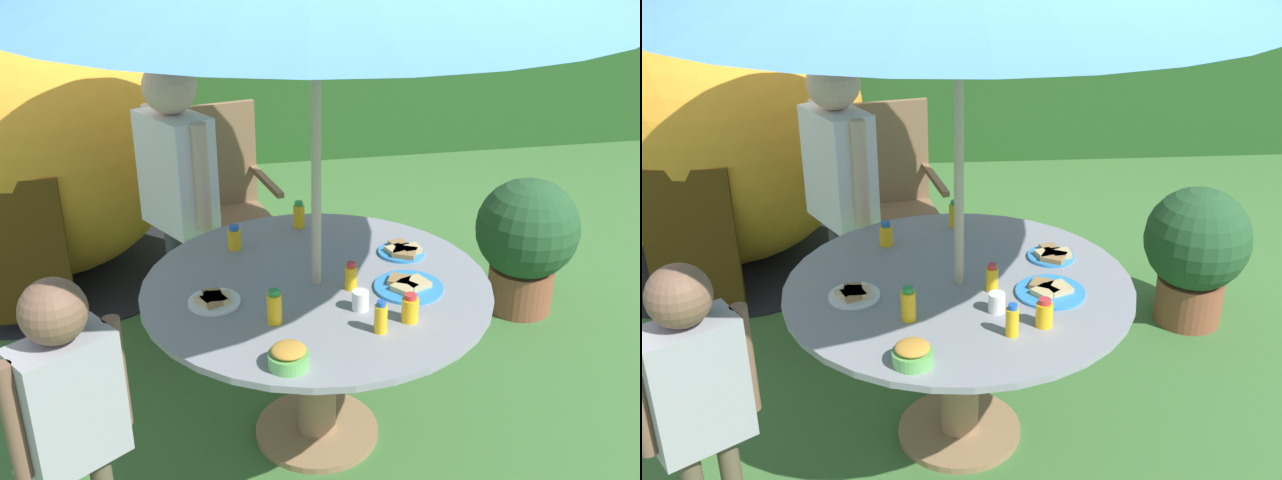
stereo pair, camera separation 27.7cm
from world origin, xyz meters
The scene contains 19 objects.
ground_plane centered at (0.00, 0.00, -0.01)m, with size 10.00×10.00×0.02m, color #3D6B33.
hedge_backdrop centered at (0.00, 3.74, 0.81)m, with size 9.00×0.70×1.62m, color #285623.
garden_table centered at (0.00, 0.00, 0.54)m, with size 1.33×1.33×0.72m.
wooden_chair centered at (-0.30, 1.37, 0.56)m, with size 0.61×0.59×1.03m.
dome_tent centered at (-1.27, 1.84, 0.84)m, with size 1.80×1.80×1.70m.
potted_plant centered at (1.27, 0.82, 0.42)m, with size 0.54×0.54×0.74m.
child_in_white_shirt centered at (-0.50, 0.82, 0.91)m, with size 0.37×0.42×1.42m.
child_in_grey_shirt centered at (-0.85, -0.59, 0.72)m, with size 0.33×0.30×1.13m.
snack_bowl centered at (-0.18, -0.52, 0.76)m, with size 0.13×0.13×0.08m.
plate_front_edge centered at (0.33, -0.11, 0.73)m, with size 0.26×0.26×0.03m.
plate_near_left centered at (-0.39, -0.09, 0.73)m, with size 0.19×0.19×0.03m.
plate_far_right centered at (0.39, 0.18, 0.73)m, with size 0.19×0.19×0.03m.
juice_bottle_near_right centered at (0.12, -0.07, 0.77)m, with size 0.05×0.05×0.11m.
juice_bottle_far_left centered at (-0.19, -0.26, 0.78)m, with size 0.05×0.05×0.13m.
juice_bottle_center_front centered at (-0.28, 0.35, 0.77)m, with size 0.06×0.06×0.11m.
juice_bottle_center_back centered at (0.15, -0.38, 0.77)m, with size 0.04×0.04×0.12m.
juice_bottle_mid_left centered at (0.02, 0.52, 0.78)m, with size 0.05×0.05×0.12m.
juice_bottle_mid_right centered at (0.27, -0.33, 0.77)m, with size 0.06×0.06×0.10m.
cup_near centered at (0.12, -0.22, 0.76)m, with size 0.06×0.06×0.07m, color white.
Camera 1 is at (-0.45, -2.49, 2.10)m, focal length 42.32 mm.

